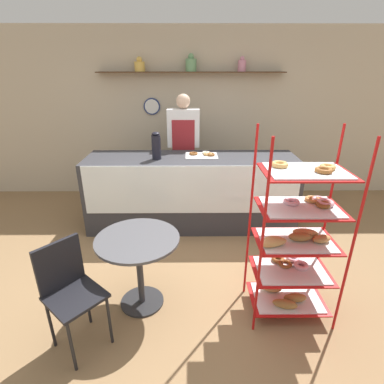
{
  "coord_description": "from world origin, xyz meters",
  "views": [
    {
      "loc": [
        -0.02,
        -2.55,
        2.1
      ],
      "look_at": [
        0.0,
        0.45,
        0.84
      ],
      "focal_mm": 28.0,
      "sensor_mm": 36.0,
      "label": 1
    }
  ],
  "objects_px": {
    "person_worker": "(184,149)",
    "pastry_rack": "(295,241)",
    "donut_tray_counter": "(203,155)",
    "cafe_table": "(139,255)",
    "cafe_chair": "(68,285)",
    "coffee_carafe": "(156,146)"
  },
  "relations": [
    {
      "from": "person_worker",
      "to": "coffee_carafe",
      "type": "distance_m",
      "value": 0.75
    },
    {
      "from": "donut_tray_counter",
      "to": "person_worker",
      "type": "bearing_deg",
      "value": 118.48
    },
    {
      "from": "person_worker",
      "to": "cafe_chair",
      "type": "height_order",
      "value": "person_worker"
    },
    {
      "from": "cafe_chair",
      "to": "coffee_carafe",
      "type": "relative_size",
      "value": 2.54
    },
    {
      "from": "person_worker",
      "to": "pastry_rack",
      "type": "bearing_deg",
      "value": -66.2
    },
    {
      "from": "cafe_chair",
      "to": "donut_tray_counter",
      "type": "relative_size",
      "value": 2.1
    },
    {
      "from": "cafe_table",
      "to": "person_worker",
      "type": "bearing_deg",
      "value": 80.18
    },
    {
      "from": "pastry_rack",
      "to": "cafe_table",
      "type": "relative_size",
      "value": 2.26
    },
    {
      "from": "person_worker",
      "to": "donut_tray_counter",
      "type": "xyz_separation_m",
      "value": [
        0.27,
        -0.5,
        0.05
      ]
    },
    {
      "from": "person_worker",
      "to": "cafe_table",
      "type": "distance_m",
      "value": 2.21
    },
    {
      "from": "cafe_table",
      "to": "cafe_chair",
      "type": "distance_m",
      "value": 0.63
    },
    {
      "from": "pastry_rack",
      "to": "person_worker",
      "type": "height_order",
      "value": "person_worker"
    },
    {
      "from": "person_worker",
      "to": "coffee_carafe",
      "type": "xyz_separation_m",
      "value": [
        -0.34,
        -0.64,
        0.21
      ]
    },
    {
      "from": "pastry_rack",
      "to": "donut_tray_counter",
      "type": "relative_size",
      "value": 3.94
    },
    {
      "from": "person_worker",
      "to": "cafe_table",
      "type": "xyz_separation_m",
      "value": [
        -0.37,
        -2.14,
        -0.41
      ]
    },
    {
      "from": "cafe_chair",
      "to": "cafe_table",
      "type": "bearing_deg",
      "value": -7.68
    },
    {
      "from": "coffee_carafe",
      "to": "person_worker",
      "type": "bearing_deg",
      "value": 62.2
    },
    {
      "from": "donut_tray_counter",
      "to": "cafe_chair",
      "type": "bearing_deg",
      "value": -118.4
    },
    {
      "from": "cafe_table",
      "to": "cafe_chair",
      "type": "xyz_separation_m",
      "value": [
        -0.47,
        -0.41,
        0.01
      ]
    },
    {
      "from": "cafe_table",
      "to": "coffee_carafe",
      "type": "distance_m",
      "value": 1.62
    },
    {
      "from": "cafe_table",
      "to": "donut_tray_counter",
      "type": "height_order",
      "value": "donut_tray_counter"
    },
    {
      "from": "cafe_chair",
      "to": "donut_tray_counter",
      "type": "xyz_separation_m",
      "value": [
        1.11,
        2.06,
        0.45
      ]
    }
  ]
}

